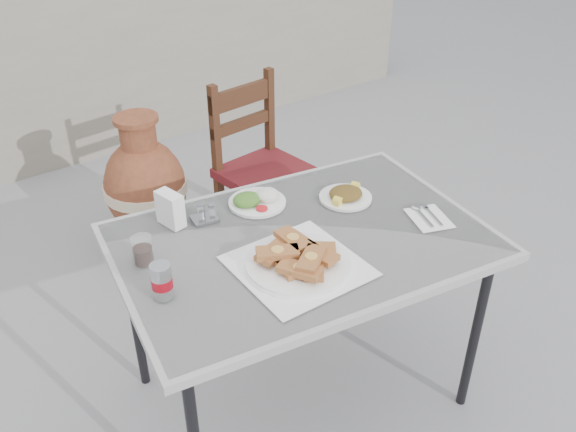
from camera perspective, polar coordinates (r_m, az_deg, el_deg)
ground at (r=2.52m, az=-2.01°, el=-16.29°), size 80.00×80.00×0.00m
cafe_table at (r=2.06m, az=1.36°, el=-3.17°), size 1.34×1.02×0.74m
pide_plate at (r=1.88m, az=0.94°, el=-3.89°), size 0.38×0.38×0.08m
salad_rice_plate at (r=2.20m, az=-2.96°, el=1.55°), size 0.21×0.21×0.05m
salad_chopped_plate at (r=2.24m, az=5.42°, el=1.97°), size 0.19×0.19×0.04m
soda_can at (r=1.79m, az=-11.73°, el=-5.97°), size 0.06×0.06×0.11m
cola_glass at (r=1.95m, az=-13.42°, el=-3.28°), size 0.07×0.07×0.09m
napkin_holder at (r=2.10m, az=-10.95°, el=0.65°), size 0.08×0.11×0.12m
condiment_caddy at (r=2.13m, az=-7.81°, el=0.10°), size 0.10×0.09×0.06m
cutlery_napkin at (r=2.19m, az=12.87°, el=0.00°), size 0.17×0.19×0.01m
chair at (r=3.04m, az=-2.47°, el=4.46°), size 0.44×0.44×0.91m
terracotta_urn at (r=3.21m, az=-13.18°, el=2.55°), size 0.42×0.42×0.74m
back_wall at (r=4.20m, az=-22.65°, el=12.00°), size 6.00×0.25×1.20m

